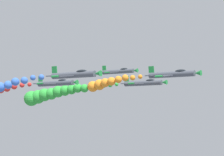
% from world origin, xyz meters
% --- Properties ---
extents(airplane_lead, '(9.53, 10.35, 2.64)m').
position_xyz_m(airplane_lead, '(4.73, 15.98, 87.06)').
color(airplane_lead, '#474C56').
extents(smoke_trail_lead, '(2.74, 13.08, 3.12)m').
position_xyz_m(smoke_trail_lead, '(3.99, 0.62, 86.02)').
color(smoke_trail_lead, orange).
extents(airplane_left_inner, '(9.57, 10.35, 2.34)m').
position_xyz_m(airplane_left_inner, '(-7.39, 3.60, 86.73)').
color(airplane_left_inner, '#474C56').
extents(smoke_trail_left_inner, '(5.87, 24.38, 5.21)m').
position_xyz_m(smoke_trail_left_inner, '(-5.02, -20.25, 84.91)').
color(smoke_trail_left_inner, green).
extents(airplane_right_inner, '(9.54, 10.35, 2.56)m').
position_xyz_m(airplane_right_inner, '(17.89, 3.27, 86.54)').
color(airplane_right_inner, '#474C56').
extents(airplane_left_outer, '(9.57, 10.35, 2.34)m').
position_xyz_m(airplane_left_outer, '(5.30, -10.63, 86.45)').
color(airplane_left_outer, '#474C56').
extents(airplane_right_outer, '(9.54, 10.35, 2.55)m').
position_xyz_m(airplane_right_outer, '(-19.18, -9.85, 91.02)').
color(airplane_right_outer, '#474C56').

